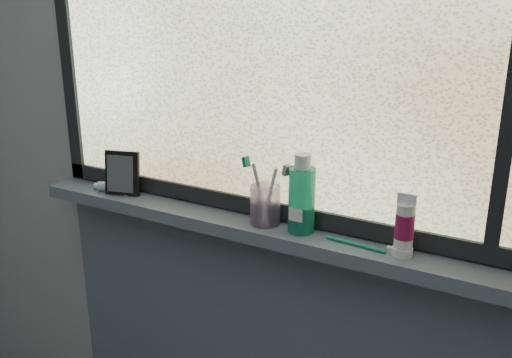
{
  "coord_description": "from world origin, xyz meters",
  "views": [
    {
      "loc": [
        0.72,
        -0.1,
        1.66
      ],
      "look_at": [
        0.07,
        1.05,
        1.22
      ],
      "focal_mm": 40.0,
      "sensor_mm": 36.0,
      "label": 1
    }
  ],
  "objects": [
    {
      "name": "cream_tube",
      "position": [
        0.4,
        1.22,
        1.11
      ],
      "size": [
        0.05,
        0.05,
        0.12
      ],
      "primitive_type": "cylinder",
      "rotation": [
        0.0,
        0.0,
        0.11
      ],
      "color": "silver",
      "rests_on": "windowsill"
    },
    {
      "name": "wall_back",
      "position": [
        0.0,
        1.3,
        1.25
      ],
      "size": [
        3.0,
        0.01,
        2.5
      ],
      "primitive_type": "cube",
      "color": "#9EA3A8",
      "rests_on": "ground"
    },
    {
      "name": "frame_left",
      "position": [
        -0.78,
        1.28,
        1.53
      ],
      "size": [
        0.05,
        0.03,
        1.1
      ],
      "primitive_type": "cube",
      "color": "black",
      "rests_on": "wall_back"
    },
    {
      "name": "toothpaste_tube",
      "position": [
        -0.58,
        1.22,
        1.04
      ],
      "size": [
        0.18,
        0.09,
        0.03
      ],
      "primitive_type": null,
      "rotation": [
        0.0,
        0.0,
        0.29
      ],
      "color": "white",
      "rests_on": "windowsill"
    },
    {
      "name": "mouthwash_bottle",
      "position": [
        0.11,
        1.23,
        1.13
      ],
      "size": [
        0.09,
        0.09,
        0.18
      ],
      "primitive_type": "cylinder",
      "rotation": [
        0.0,
        0.0,
        0.21
      ],
      "color": "#1FA17C",
      "rests_on": "windowsill"
    },
    {
      "name": "windowsill",
      "position": [
        0.0,
        1.23,
        1.0
      ],
      "size": [
        1.62,
        0.14,
        0.04
      ],
      "primitive_type": "cube",
      "color": "#505C6B",
      "rests_on": "wall_back"
    },
    {
      "name": "toothbrush_cup",
      "position": [
        -0.0,
        1.23,
        1.08
      ],
      "size": [
        0.11,
        0.11,
        0.11
      ],
      "primitive_type": "cylinder",
      "rotation": [
        0.0,
        0.0,
        -0.32
      ],
      "color": "#D2A9E0",
      "rests_on": "windowsill"
    },
    {
      "name": "vanity_mirror",
      "position": [
        -0.52,
        1.22,
        1.09
      ],
      "size": [
        0.13,
        0.09,
        0.14
      ],
      "primitive_type": "cube",
      "rotation": [
        0.0,
        0.0,
        0.28
      ],
      "color": "black",
      "rests_on": "windowsill"
    },
    {
      "name": "frame_bottom",
      "position": [
        0.0,
        1.28,
        1.05
      ],
      "size": [
        1.6,
        0.03,
        0.05
      ],
      "primitive_type": "cube",
      "color": "black",
      "rests_on": "windowsill"
    },
    {
      "name": "toothbrush_lying",
      "position": [
        0.28,
        1.22,
        1.03
      ],
      "size": [
        0.21,
        0.03,
        0.01
      ],
      "primitive_type": null,
      "rotation": [
        0.0,
        0.0,
        -0.07
      ],
      "color": "#0D7C5C",
      "rests_on": "windowsill"
    },
    {
      "name": "window_pane",
      "position": [
        0.0,
        1.28,
        1.53
      ],
      "size": [
        1.5,
        0.01,
        1.0
      ],
      "primitive_type": "cube",
      "color": "silver",
      "rests_on": "wall_back"
    }
  ]
}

